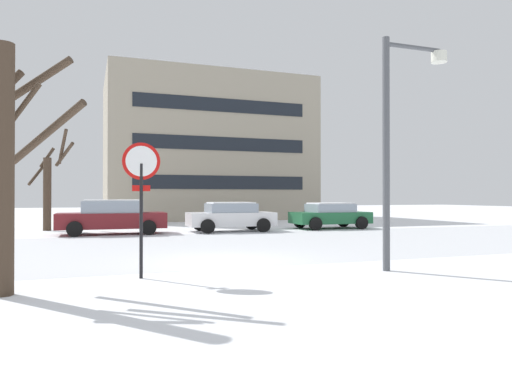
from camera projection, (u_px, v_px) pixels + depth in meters
name	position (u px, v px, depth m)	size (l,w,h in m)	color
ground_plane	(227.00, 262.00, 11.73)	(120.00, 120.00, 0.00)	white
road_surface	(194.00, 247.00, 15.40)	(80.00, 9.80, 0.00)	silver
stop_sign	(141.00, 183.00, 9.49)	(0.76, 0.08, 2.76)	black
street_lamp	(398.00, 127.00, 10.57)	(1.74, 0.36, 5.24)	#4C4F54
parked_car_maroon	(112.00, 217.00, 20.36)	(4.61, 2.09, 1.51)	maroon
parked_car_white	(231.00, 216.00, 21.98)	(4.08, 2.11, 1.38)	white
parked_car_green	(330.00, 215.00, 23.91)	(3.96, 2.17, 1.32)	#1E6038
tree_far_mid	(49.00, 185.00, 22.59)	(2.10, 1.79, 4.90)	#423326
tree_near_corner	(8.00, 158.00, 7.98)	(1.90, 1.53, 4.26)	#423326
building_far_left	(205.00, 150.00, 35.52)	(14.53, 9.86, 10.35)	#9E937F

